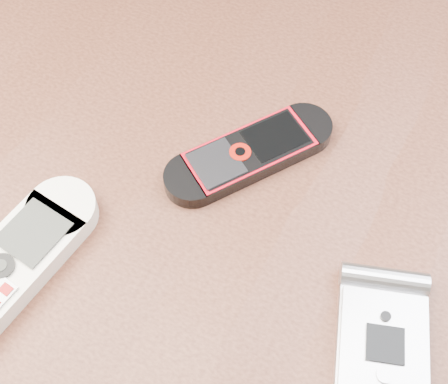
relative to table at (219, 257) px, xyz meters
The scene contains 4 objects.
table is the anchor object (origin of this frame).
nokia_white 0.19m from the table, 131.04° to the right, with size 0.05×0.16×0.02m, color white.
nokia_black_red 0.12m from the table, 81.01° to the left, with size 0.04×0.15×0.01m, color black.
motorola_razr 0.20m from the table, 23.36° to the right, with size 0.06×0.12×0.02m, color #B6B6BB.
Camera 1 is at (0.11, -0.22, 1.16)m, focal length 50.00 mm.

